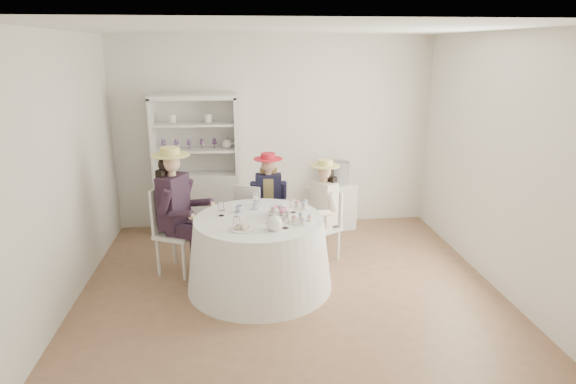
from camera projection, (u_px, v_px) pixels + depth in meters
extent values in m
plane|color=brown|center=(289.00, 285.00, 5.35)|extent=(4.50, 4.50, 0.00)
plane|color=white|center=(289.00, 29.00, 4.56)|extent=(4.50, 4.50, 0.00)
plane|color=silver|center=(274.00, 134.00, 6.86)|extent=(4.50, 0.00, 4.50)
plane|color=silver|center=(322.00, 242.00, 3.05)|extent=(4.50, 0.00, 4.50)
plane|color=silver|center=(62.00, 173.00, 4.73)|extent=(0.00, 4.50, 4.50)
plane|color=silver|center=(496.00, 162.00, 5.18)|extent=(0.00, 4.50, 4.50)
cone|color=white|center=(259.00, 253.00, 5.23)|extent=(1.58, 1.58, 0.77)
cylinder|color=white|center=(259.00, 219.00, 5.11)|extent=(1.38, 1.38, 0.02)
cube|color=silver|center=(199.00, 203.00, 6.78)|extent=(1.21, 0.70, 0.86)
cube|color=silver|center=(196.00, 134.00, 6.68)|extent=(1.11, 0.32, 1.05)
cube|color=silver|center=(193.00, 97.00, 6.35)|extent=(1.21, 0.70, 0.06)
cube|color=silver|center=(153.00, 137.00, 6.45)|extent=(0.14, 0.42, 1.05)
cube|color=silver|center=(236.00, 135.00, 6.56)|extent=(0.14, 0.42, 1.05)
cube|color=silver|center=(196.00, 150.00, 6.56)|extent=(1.13, 0.63, 0.03)
cube|color=silver|center=(194.00, 124.00, 6.46)|extent=(1.13, 0.63, 0.03)
sphere|color=white|center=(227.00, 144.00, 6.58)|extent=(0.13, 0.13, 0.13)
cube|color=silver|center=(338.00, 205.00, 7.00)|extent=(0.50, 0.50, 0.67)
cylinder|color=black|center=(339.00, 172.00, 6.86)|extent=(0.36, 0.36, 0.30)
cube|color=silver|center=(178.00, 234.00, 5.53)|extent=(0.56, 0.56, 0.04)
cylinder|color=silver|center=(184.00, 261.00, 5.39)|extent=(0.04, 0.04, 0.46)
cylinder|color=silver|center=(199.00, 250.00, 5.70)|extent=(0.04, 0.04, 0.46)
cylinder|color=silver|center=(158.00, 257.00, 5.50)|extent=(0.04, 0.04, 0.46)
cylinder|color=silver|center=(174.00, 246.00, 5.80)|extent=(0.04, 0.04, 0.46)
cube|color=silver|center=(162.00, 209.00, 5.51)|extent=(0.20, 0.37, 0.53)
cube|color=black|center=(174.00, 202.00, 5.42)|extent=(0.35, 0.43, 0.61)
cube|color=black|center=(182.00, 231.00, 5.38)|extent=(0.38, 0.28, 0.13)
cylinder|color=black|center=(195.00, 259.00, 5.42)|extent=(0.11, 0.11, 0.48)
cylinder|color=black|center=(165.00, 201.00, 5.19)|extent=(0.21, 0.16, 0.29)
cube|color=black|center=(191.00, 226.00, 5.55)|extent=(0.38, 0.28, 0.13)
cylinder|color=black|center=(204.00, 253.00, 5.59)|extent=(0.11, 0.11, 0.48)
cylinder|color=black|center=(187.00, 190.00, 5.58)|extent=(0.21, 0.16, 0.29)
cylinder|color=#D8A889|center=(172.00, 174.00, 5.33)|extent=(0.09, 0.09, 0.08)
sphere|color=#D8A889|center=(171.00, 163.00, 5.29)|extent=(0.20, 0.20, 0.20)
sphere|color=black|center=(167.00, 164.00, 5.31)|extent=(0.20, 0.20, 0.20)
cube|color=black|center=(166.00, 186.00, 5.40)|extent=(0.19, 0.26, 0.40)
cylinder|color=#DACA6A|center=(170.00, 155.00, 5.27)|extent=(0.42, 0.42, 0.01)
cylinder|color=#DACA6A|center=(170.00, 151.00, 5.25)|extent=(0.21, 0.21, 0.08)
cube|color=silver|center=(269.00, 219.00, 6.19)|extent=(0.38, 0.38, 0.04)
cylinder|color=silver|center=(258.00, 239.00, 6.11)|extent=(0.03, 0.03, 0.40)
cylinder|color=silver|center=(280.00, 238.00, 6.12)|extent=(0.03, 0.03, 0.40)
cylinder|color=silver|center=(258.00, 230.00, 6.39)|extent=(0.03, 0.03, 0.40)
cylinder|color=silver|center=(280.00, 230.00, 6.40)|extent=(0.03, 0.03, 0.40)
cube|color=silver|center=(269.00, 197.00, 6.28)|extent=(0.34, 0.05, 0.45)
cube|color=#1B1A35|center=(269.00, 194.00, 6.11)|extent=(0.34, 0.20, 0.52)
cube|color=tan|center=(269.00, 194.00, 6.11)|extent=(0.14, 0.21, 0.45)
cube|color=#1B1A35|center=(262.00, 217.00, 6.07)|extent=(0.14, 0.31, 0.11)
cylinder|color=#1B1A35|center=(263.00, 241.00, 6.02)|extent=(0.09, 0.09, 0.41)
cylinder|color=#1B1A35|center=(254.00, 190.00, 6.05)|extent=(0.09, 0.16, 0.25)
cube|color=#1B1A35|center=(275.00, 217.00, 6.07)|extent=(0.14, 0.31, 0.11)
cylinder|color=#1B1A35|center=(276.00, 240.00, 6.03)|extent=(0.09, 0.09, 0.41)
cylinder|color=#1B1A35|center=(283.00, 190.00, 6.07)|extent=(0.09, 0.16, 0.25)
cylinder|color=#D8A889|center=(268.00, 173.00, 6.03)|extent=(0.08, 0.08, 0.07)
sphere|color=#D8A889|center=(268.00, 165.00, 6.00)|extent=(0.17, 0.17, 0.17)
sphere|color=tan|center=(268.00, 166.00, 6.05)|extent=(0.17, 0.17, 0.17)
cube|color=tan|center=(268.00, 181.00, 6.14)|extent=(0.22, 0.09, 0.34)
cylinder|color=red|center=(268.00, 159.00, 5.98)|extent=(0.36, 0.36, 0.01)
cylinder|color=red|center=(268.00, 156.00, 5.97)|extent=(0.18, 0.18, 0.07)
cube|color=silver|center=(322.00, 228.00, 5.90)|extent=(0.49, 0.49, 0.04)
cylinder|color=silver|center=(306.00, 243.00, 5.99)|extent=(0.03, 0.03, 0.39)
cylinder|color=silver|center=(321.00, 250.00, 5.77)|extent=(0.03, 0.03, 0.39)
cylinder|color=silver|center=(323.00, 238.00, 6.15)|extent=(0.03, 0.03, 0.39)
cylinder|color=silver|center=(338.00, 245.00, 5.93)|extent=(0.03, 0.03, 0.39)
cube|color=silver|center=(333.00, 207.00, 5.92)|extent=(0.20, 0.31, 0.45)
cube|color=silver|center=(324.00, 202.00, 5.81)|extent=(0.32, 0.37, 0.52)
cube|color=silver|center=(312.00, 223.00, 5.88)|extent=(0.32, 0.25, 0.11)
cylinder|color=silver|center=(303.00, 245.00, 5.89)|extent=(0.09, 0.09, 0.41)
cylinder|color=silver|center=(312.00, 194.00, 5.92)|extent=(0.17, 0.15, 0.25)
cube|color=silver|center=(320.00, 226.00, 5.76)|extent=(0.32, 0.25, 0.11)
cylinder|color=silver|center=(312.00, 250.00, 5.76)|extent=(0.09, 0.09, 0.41)
cylinder|color=silver|center=(332.00, 202.00, 5.63)|extent=(0.17, 0.15, 0.25)
cylinder|color=#D8A889|center=(325.00, 180.00, 5.73)|extent=(0.08, 0.08, 0.07)
sphere|color=#D8A889|center=(325.00, 172.00, 5.70)|extent=(0.17, 0.17, 0.17)
sphere|color=black|center=(327.00, 173.00, 5.73)|extent=(0.17, 0.17, 0.17)
cube|color=black|center=(329.00, 189.00, 5.81)|extent=(0.17, 0.22, 0.34)
cylinder|color=#DACA6A|center=(325.00, 166.00, 5.68)|extent=(0.36, 0.36, 0.01)
cylinder|color=#DACA6A|center=(325.00, 163.00, 5.67)|extent=(0.18, 0.18, 0.07)
cube|color=silver|center=(254.00, 219.00, 6.13)|extent=(0.51, 0.51, 0.04)
cylinder|color=silver|center=(269.00, 233.00, 6.27)|extent=(0.03, 0.03, 0.42)
cylinder|color=silver|center=(249.00, 230.00, 6.38)|extent=(0.03, 0.03, 0.42)
cylinder|color=silver|center=(259.00, 241.00, 6.01)|extent=(0.03, 0.03, 0.42)
cylinder|color=silver|center=(238.00, 238.00, 6.12)|extent=(0.03, 0.03, 0.42)
cube|color=silver|center=(247.00, 204.00, 5.91)|extent=(0.33, 0.20, 0.47)
imported|color=white|center=(239.00, 209.00, 5.28)|extent=(0.11, 0.11, 0.07)
imported|color=white|center=(255.00, 207.00, 5.37)|extent=(0.09, 0.09, 0.06)
imported|color=white|center=(279.00, 210.00, 5.23)|extent=(0.12, 0.12, 0.07)
imported|color=white|center=(280.00, 216.00, 5.09)|extent=(0.25, 0.25, 0.05)
sphere|color=#D3699B|center=(283.00, 210.00, 5.11)|extent=(0.06, 0.06, 0.06)
sphere|color=white|center=(281.00, 209.00, 5.15)|extent=(0.06, 0.06, 0.06)
sphere|color=#D3699B|center=(277.00, 208.00, 5.16)|extent=(0.06, 0.06, 0.06)
sphere|color=white|center=(273.00, 209.00, 5.12)|extent=(0.06, 0.06, 0.06)
sphere|color=#D3699B|center=(274.00, 211.00, 5.08)|extent=(0.06, 0.06, 0.06)
sphere|color=white|center=(277.00, 212.00, 5.05)|extent=(0.06, 0.06, 0.06)
sphere|color=#D3699B|center=(282.00, 211.00, 5.07)|extent=(0.06, 0.06, 0.06)
sphere|color=white|center=(274.00, 223.00, 4.75)|extent=(0.16, 0.16, 0.16)
cylinder|color=white|center=(284.00, 222.00, 4.76)|extent=(0.10, 0.03, 0.08)
cylinder|color=white|center=(274.00, 216.00, 4.73)|extent=(0.04, 0.04, 0.02)
cylinder|color=white|center=(242.00, 229.00, 4.79)|extent=(0.25, 0.25, 0.01)
cube|color=beige|center=(237.00, 228.00, 4.76)|extent=(0.06, 0.04, 0.03)
cube|color=beige|center=(242.00, 226.00, 4.78)|extent=(0.06, 0.05, 0.03)
cube|color=beige|center=(246.00, 226.00, 4.80)|extent=(0.07, 0.06, 0.03)
cube|color=beige|center=(240.00, 224.00, 4.81)|extent=(0.07, 0.07, 0.03)
cube|color=beige|center=(245.00, 228.00, 4.75)|extent=(0.06, 0.07, 0.03)
cylinder|color=white|center=(302.00, 222.00, 4.98)|extent=(0.25, 0.25, 0.01)
cylinder|color=white|center=(302.00, 215.00, 4.96)|extent=(0.02, 0.02, 0.16)
cylinder|color=white|center=(302.00, 207.00, 4.94)|extent=(0.18, 0.18, 0.01)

